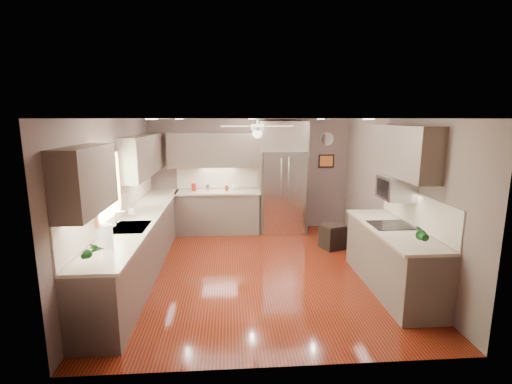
{
  "coord_description": "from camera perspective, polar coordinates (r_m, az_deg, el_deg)",
  "views": [
    {
      "loc": [
        -0.46,
        -5.85,
        2.5
      ],
      "look_at": [
        -0.0,
        0.6,
        1.22
      ],
      "focal_mm": 26.0,
      "sensor_mm": 36.0,
      "label": 1
    }
  ],
  "objects": [
    {
      "name": "uppers",
      "position": [
        6.6,
        -6.53,
        5.67
      ],
      "size": [
        4.5,
        4.7,
        0.95
      ],
      "color": "brown",
      "rests_on": "wall_left"
    },
    {
      "name": "canister_a",
      "position": [
        8.26,
        -9.54,
        0.72
      ],
      "size": [
        0.12,
        0.12,
        0.17
      ],
      "primitive_type": "cylinder",
      "rotation": [
        0.0,
        0.0,
        0.13
      ],
      "color": "maroon",
      "rests_on": "back_run"
    },
    {
      "name": "wall_back",
      "position": [
        8.46,
        -0.91,
        2.69
      ],
      "size": [
        4.5,
        0.0,
        4.5
      ],
      "primitive_type": "plane",
      "rotation": [
        1.57,
        0.0,
        0.0
      ],
      "color": "#695650",
      "rests_on": "ground"
    },
    {
      "name": "ceiling_fan",
      "position": [
        6.17,
        0.2,
        9.65
      ],
      "size": [
        1.18,
        1.18,
        0.32
      ],
      "color": "white",
      "rests_on": "ceiling"
    },
    {
      "name": "sink",
      "position": [
        5.77,
        -18.76,
        -5.42
      ],
      "size": [
        0.5,
        0.7,
        0.32
      ],
      "color": "silver",
      "rests_on": "left_run"
    },
    {
      "name": "canister_d",
      "position": [
        8.2,
        -4.52,
        0.62
      ],
      "size": [
        0.09,
        0.09,
        0.11
      ],
      "primitive_type": "cylinder",
      "rotation": [
        0.0,
        0.0,
        0.33
      ],
      "color": "maroon",
      "rests_on": "back_run"
    },
    {
      "name": "stool",
      "position": [
        7.45,
        11.69,
        -6.71
      ],
      "size": [
        0.51,
        0.51,
        0.47
      ],
      "color": "black",
      "rests_on": "ground"
    },
    {
      "name": "canister_b",
      "position": [
        8.22,
        -7.44,
        0.66
      ],
      "size": [
        0.09,
        0.09,
        0.13
      ],
      "primitive_type": "cylinder",
      "rotation": [
        0.0,
        0.0,
        -0.12
      ],
      "color": "silver",
      "rests_on": "back_run"
    },
    {
      "name": "refrigerator",
      "position": [
        8.2,
        4.11,
        1.96
      ],
      "size": [
        1.06,
        0.75,
        2.45
      ],
      "color": "silver",
      "rests_on": "ground"
    },
    {
      "name": "wall_left",
      "position": [
        6.24,
        -20.65,
        -1.07
      ],
      "size": [
        0.0,
        5.0,
        5.0
      ],
      "primitive_type": "plane",
      "rotation": [
        1.57,
        0.0,
        1.57
      ],
      "color": "#695650",
      "rests_on": "ground"
    },
    {
      "name": "floor",
      "position": [
        6.38,
        0.39,
        -11.87
      ],
      "size": [
        5.0,
        5.0,
        0.0
      ],
      "primitive_type": "plane",
      "color": "#431309",
      "rests_on": "ground"
    },
    {
      "name": "bowl",
      "position": [
        8.21,
        -3.28,
        0.41
      ],
      "size": [
        0.27,
        0.27,
        0.05
      ],
      "primitive_type": "imported",
      "rotation": [
        0.0,
        0.0,
        0.4
      ],
      "color": "#B8AA8A",
      "rests_on": "back_run"
    },
    {
      "name": "paper_towel",
      "position": [
        4.91,
        -21.89,
        -6.43
      ],
      "size": [
        0.13,
        0.13,
        0.33
      ],
      "color": "white",
      "rests_on": "left_run"
    },
    {
      "name": "ceiling",
      "position": [
        5.87,
        0.43,
        11.21
      ],
      "size": [
        5.0,
        5.0,
        0.0
      ],
      "primitive_type": "plane",
      "rotation": [
        3.14,
        0.0,
        0.0
      ],
      "color": "white",
      "rests_on": "ground"
    },
    {
      "name": "window",
      "position": [
        5.71,
        -21.96,
        0.82
      ],
      "size": [
        0.05,
        1.12,
        0.92
      ],
      "color": "#BFF2B2",
      "rests_on": "wall_left"
    },
    {
      "name": "potted_plant_left",
      "position": [
        4.39,
        -23.88,
        -8.3
      ],
      "size": [
        0.19,
        0.15,
        0.33
      ],
      "primitive_type": "imported",
      "rotation": [
        0.0,
        0.0,
        -0.18
      ],
      "color": "#195A1E",
      "rests_on": "left_run"
    },
    {
      "name": "right_run",
      "position": [
        5.94,
        20.21,
        -9.35
      ],
      "size": [
        0.7,
        2.2,
        1.45
      ],
      "color": "brown",
      "rests_on": "ground"
    },
    {
      "name": "back_run",
      "position": [
        8.31,
        -5.79,
        -2.9
      ],
      "size": [
        1.85,
        0.65,
        1.45
      ],
      "color": "brown",
      "rests_on": "ground"
    },
    {
      "name": "wall_right",
      "position": [
        6.57,
        20.38,
        -0.48
      ],
      "size": [
        0.0,
        5.0,
        5.0
      ],
      "primitive_type": "plane",
      "rotation": [
        1.57,
        0.0,
        -1.57
      ],
      "color": "#695650",
      "rests_on": "ground"
    },
    {
      "name": "wall_clock",
      "position": [
        8.63,
        10.87,
        8.01
      ],
      "size": [
        0.3,
        0.03,
        0.3
      ],
      "color": "white",
      "rests_on": "wall_back"
    },
    {
      "name": "left_run",
      "position": [
        6.5,
        -17.29,
        -7.38
      ],
      "size": [
        0.65,
        4.7,
        1.45
      ],
      "color": "brown",
      "rests_on": "ground"
    },
    {
      "name": "wall_front",
      "position": [
        3.6,
        3.55,
        -9.08
      ],
      "size": [
        4.5,
        0.0,
        4.5
      ],
      "primitive_type": "plane",
      "rotation": [
        -1.57,
        0.0,
        0.0
      ],
      "color": "#695650",
      "rests_on": "ground"
    },
    {
      "name": "recessed_lights",
      "position": [
        6.27,
        -0.24,
        11.15
      ],
      "size": [
        2.84,
        3.14,
        0.01
      ],
      "color": "white",
      "rests_on": "ceiling"
    },
    {
      "name": "potted_plant_right",
      "position": [
        5.05,
        24.12,
        -5.95
      ],
      "size": [
        0.18,
        0.15,
        0.31
      ],
      "primitive_type": "imported",
      "rotation": [
        0.0,
        0.0,
        -0.06
      ],
      "color": "#195A1E",
      "rests_on": "right_run"
    },
    {
      "name": "soap_bottle",
      "position": [
        6.32,
        -18.63,
        -2.81
      ],
      "size": [
        0.1,
        0.11,
        0.19
      ],
      "primitive_type": "imported",
      "rotation": [
        0.0,
        0.0,
        0.28
      ],
      "color": "white",
      "rests_on": "left_run"
    },
    {
      "name": "microwave",
      "position": [
        5.94,
        20.72,
        0.59
      ],
      "size": [
        0.43,
        0.55,
        0.34
      ],
      "color": "silver",
      "rests_on": "wall_right"
    },
    {
      "name": "framed_print",
      "position": [
        8.67,
        10.76,
        4.71
      ],
      "size": [
        0.36,
        0.03,
        0.3
      ],
      "color": "black",
      "rests_on": "wall_back"
    }
  ]
}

